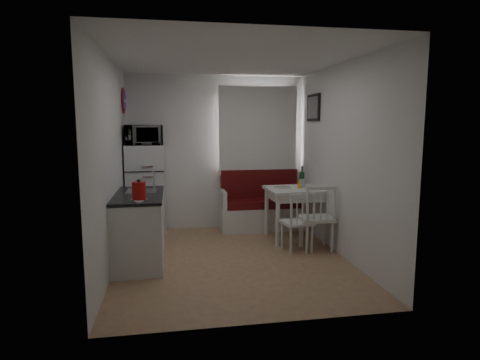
{
  "coord_description": "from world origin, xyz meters",
  "views": [
    {
      "loc": [
        -0.77,
        -5.08,
        1.8
      ],
      "look_at": [
        0.19,
        0.5,
        1.0
      ],
      "focal_mm": 30.0,
      "sensor_mm": 36.0,
      "label": 1
    }
  ],
  "objects_px": {
    "wine_bottle": "(302,176)",
    "microwave": "(144,135)",
    "fridge": "(146,191)",
    "dining_table": "(301,194)",
    "bench": "(261,209)",
    "kettle": "(139,191)",
    "chair_right": "(319,211)",
    "chair_left": "(299,216)",
    "kitchen_counter": "(140,227)"
  },
  "relations": [
    {
      "from": "wine_bottle",
      "to": "fridge",
      "type": "bearing_deg",
      "value": 168.62
    },
    {
      "from": "microwave",
      "to": "fridge",
      "type": "bearing_deg",
      "value": 90.0
    },
    {
      "from": "bench",
      "to": "wine_bottle",
      "type": "distance_m",
      "value": 1.02
    },
    {
      "from": "dining_table",
      "to": "microwave",
      "type": "distance_m",
      "value": 2.62
    },
    {
      "from": "kitchen_counter",
      "to": "microwave",
      "type": "distance_m",
      "value": 1.67
    },
    {
      "from": "chair_right",
      "to": "wine_bottle",
      "type": "height_order",
      "value": "wine_bottle"
    },
    {
      "from": "bench",
      "to": "dining_table",
      "type": "height_order",
      "value": "bench"
    },
    {
      "from": "bench",
      "to": "wine_bottle",
      "type": "height_order",
      "value": "wine_bottle"
    },
    {
      "from": "dining_table",
      "to": "wine_bottle",
      "type": "xyz_separation_m",
      "value": [
        0.04,
        0.1,
        0.26
      ]
    },
    {
      "from": "kettle",
      "to": "fridge",
      "type": "bearing_deg",
      "value": 90.97
    },
    {
      "from": "chair_right",
      "to": "bench",
      "type": "bearing_deg",
      "value": 113.43
    },
    {
      "from": "kitchen_counter",
      "to": "chair_left",
      "type": "height_order",
      "value": "kitchen_counter"
    },
    {
      "from": "chair_left",
      "to": "fridge",
      "type": "distance_m",
      "value": 2.49
    },
    {
      "from": "chair_left",
      "to": "kettle",
      "type": "bearing_deg",
      "value": -173.44
    },
    {
      "from": "bench",
      "to": "fridge",
      "type": "bearing_deg",
      "value": -176.62
    },
    {
      "from": "chair_left",
      "to": "microwave",
      "type": "distance_m",
      "value": 2.69
    },
    {
      "from": "microwave",
      "to": "kettle",
      "type": "xyz_separation_m",
      "value": [
        0.03,
        -1.73,
        -0.6
      ]
    },
    {
      "from": "dining_table",
      "to": "kettle",
      "type": "relative_size",
      "value": 4.36
    },
    {
      "from": "chair_right",
      "to": "kettle",
      "type": "relative_size",
      "value": 2.02
    },
    {
      "from": "chair_left",
      "to": "microwave",
      "type": "relative_size",
      "value": 0.81
    },
    {
      "from": "kitchen_counter",
      "to": "microwave",
      "type": "height_order",
      "value": "microwave"
    },
    {
      "from": "chair_left",
      "to": "kettle",
      "type": "height_order",
      "value": "kettle"
    },
    {
      "from": "chair_right",
      "to": "kitchen_counter",
      "type": "bearing_deg",
      "value": -177.63
    },
    {
      "from": "wine_bottle",
      "to": "microwave",
      "type": "bearing_deg",
      "value": 169.76
    },
    {
      "from": "dining_table",
      "to": "kettle",
      "type": "height_order",
      "value": "kettle"
    },
    {
      "from": "microwave",
      "to": "kettle",
      "type": "distance_m",
      "value": 1.83
    },
    {
      "from": "wine_bottle",
      "to": "dining_table",
      "type": "bearing_deg",
      "value": -109.61
    },
    {
      "from": "kitchen_counter",
      "to": "microwave",
      "type": "relative_size",
      "value": 2.34
    },
    {
      "from": "bench",
      "to": "chair_right",
      "type": "relative_size",
      "value": 2.76
    },
    {
      "from": "bench",
      "to": "wine_bottle",
      "type": "bearing_deg",
      "value": -49.2
    },
    {
      "from": "chair_right",
      "to": "fridge",
      "type": "distance_m",
      "value": 2.74
    },
    {
      "from": "microwave",
      "to": "chair_right",
      "type": "bearing_deg",
      "value": -26.41
    },
    {
      "from": "dining_table",
      "to": "kitchen_counter",
      "type": "bearing_deg",
      "value": -166.39
    },
    {
      "from": "fridge",
      "to": "microwave",
      "type": "height_order",
      "value": "microwave"
    },
    {
      "from": "chair_left",
      "to": "wine_bottle",
      "type": "height_order",
      "value": "wine_bottle"
    },
    {
      "from": "dining_table",
      "to": "microwave",
      "type": "bearing_deg",
      "value": 165.73
    },
    {
      "from": "fridge",
      "to": "wine_bottle",
      "type": "xyz_separation_m",
      "value": [
        2.43,
        -0.49,
        0.24
      ]
    },
    {
      "from": "fridge",
      "to": "kettle",
      "type": "distance_m",
      "value": 1.8
    },
    {
      "from": "dining_table",
      "to": "wine_bottle",
      "type": "bearing_deg",
      "value": 68.81
    },
    {
      "from": "dining_table",
      "to": "chair_right",
      "type": "relative_size",
      "value": 2.15
    },
    {
      "from": "chair_left",
      "to": "fridge",
      "type": "height_order",
      "value": "fridge"
    },
    {
      "from": "dining_table",
      "to": "chair_right",
      "type": "distance_m",
      "value": 0.68
    },
    {
      "from": "kitchen_counter",
      "to": "wine_bottle",
      "type": "bearing_deg",
      "value": 17.14
    },
    {
      "from": "fridge",
      "to": "kettle",
      "type": "height_order",
      "value": "fridge"
    },
    {
      "from": "chair_right",
      "to": "kettle",
      "type": "distance_m",
      "value": 2.5
    },
    {
      "from": "chair_left",
      "to": "kettle",
      "type": "xyz_separation_m",
      "value": [
        -2.11,
        -0.53,
        0.5
      ]
    },
    {
      "from": "kitchen_counter",
      "to": "wine_bottle",
      "type": "relative_size",
      "value": 4.01
    },
    {
      "from": "chair_left",
      "to": "fridge",
      "type": "xyz_separation_m",
      "value": [
        -2.14,
        1.25,
        0.21
      ]
    },
    {
      "from": "dining_table",
      "to": "kettle",
      "type": "distance_m",
      "value": 2.67
    },
    {
      "from": "kettle",
      "to": "dining_table",
      "type": "bearing_deg",
      "value": 26.74
    }
  ]
}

